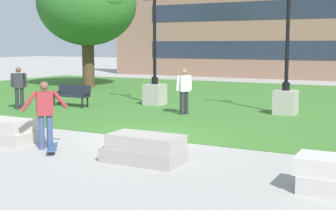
{
  "coord_description": "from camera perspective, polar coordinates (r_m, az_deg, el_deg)",
  "views": [
    {
      "loc": [
        6.6,
        -11.08,
        2.62
      ],
      "look_at": [
        1.46,
        -1.4,
        1.2
      ],
      "focal_mm": 50.0,
      "sensor_mm": 36.0,
      "label": 1
    }
  ],
  "objects": [
    {
      "name": "person_skateboarder",
      "position": [
        12.08,
        -14.78,
        -0.72
      ],
      "size": [
        0.69,
        1.11,
        1.71
      ],
      "color": "#384C7A",
      "rests_on": "ground"
    },
    {
      "name": "tree_near_right",
      "position": [
        29.46,
        -9.94,
        11.97
      ],
      "size": [
        6.31,
        6.01,
        7.65
      ],
      "color": "#4C3823",
      "rests_on": "grass_lawn"
    },
    {
      "name": "concrete_block_center",
      "position": [
        13.35,
        -19.38,
        -3.02
      ],
      "size": [
        1.8,
        0.9,
        0.64
      ],
      "color": "#B2ADA3",
      "rests_on": "ground"
    },
    {
      "name": "person_bystander_near_lawn",
      "position": [
        17.45,
        1.98,
        1.99
      ],
      "size": [
        0.45,
        0.66,
        1.71
      ],
      "color": "#28282D",
      "rests_on": "grass_lawn"
    },
    {
      "name": "concrete_block_left",
      "position": [
        10.47,
        -2.92,
        -5.39
      ],
      "size": [
        1.8,
        0.9,
        0.64
      ],
      "color": "#9E9991",
      "rests_on": "ground"
    },
    {
      "name": "skateboard",
      "position": [
        11.86,
        -13.94,
        -5.17
      ],
      "size": [
        0.77,
        0.93,
        0.14
      ],
      "color": "#2D4C75",
      "rests_on": "ground"
    },
    {
      "name": "building_facade_distant",
      "position": [
        36.78,
        13.93,
        10.79
      ],
      "size": [
        29.61,
        1.03,
        9.9
      ],
      "color": "#8E6B56",
      "rests_on": "ground"
    },
    {
      "name": "lamp_post_left",
      "position": [
        18.01,
        14.19,
        2.26
      ],
      "size": [
        1.32,
        0.8,
        5.28
      ],
      "color": "#ADA89E",
      "rests_on": "grass_lawn"
    },
    {
      "name": "lamp_post_center",
      "position": [
        20.28,
        -1.62,
        2.91
      ],
      "size": [
        1.32,
        0.8,
        5.03
      ],
      "color": "#ADA89E",
      "rests_on": "grass_lawn"
    },
    {
      "name": "park_bench_near_left",
      "position": [
        20.26,
        -11.62,
        1.33
      ],
      "size": [
        1.83,
        0.64,
        0.9
      ],
      "color": "#1E232D",
      "rests_on": "grass_lawn"
    },
    {
      "name": "ground_plane",
      "position": [
        13.16,
        -2.75,
        -4.11
      ],
      "size": [
        140.0,
        140.0,
        0.0
      ],
      "primitive_type": "plane",
      "color": "#A3A09B"
    },
    {
      "name": "person_bystander_far_lawn",
      "position": [
        19.77,
        -17.71,
        2.28
      ],
      "size": [
        0.6,
        0.46,
        1.71
      ],
      "color": "#28282D",
      "rests_on": "grass_lawn"
    },
    {
      "name": "grass_lawn",
      "position": [
        22.24,
        10.53,
        0.51
      ],
      "size": [
        40.0,
        20.0,
        0.02
      ],
      "primitive_type": "cube",
      "color": "#3D752D",
      "rests_on": "ground"
    }
  ]
}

